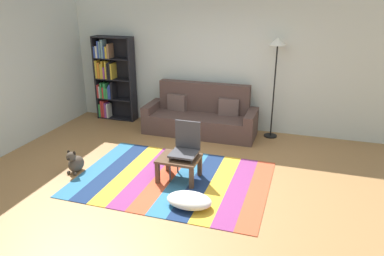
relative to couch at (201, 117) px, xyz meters
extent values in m
plane|color=#9E7042|center=(0.33, -2.02, -0.34)|extent=(14.00, 14.00, 0.00)
cube|color=silver|center=(0.33, 0.53, 1.01)|extent=(6.80, 0.10, 2.70)
cube|color=silver|center=(-3.07, -1.27, 1.01)|extent=(0.10, 5.50, 2.70)
cube|color=teal|center=(-1.15, -2.07, -0.33)|extent=(0.29, 2.10, 0.01)
cube|color=navy|center=(-0.86, -2.07, -0.33)|extent=(0.29, 2.10, 0.01)
cube|color=gold|center=(-0.57, -2.07, -0.33)|extent=(0.29, 2.10, 0.01)
cube|color=#843370|center=(-0.27, -2.07, -0.33)|extent=(0.29, 2.10, 0.01)
cube|color=#C64C2D|center=(0.02, -2.07, -0.33)|extent=(0.29, 2.10, 0.01)
cube|color=teal|center=(0.31, -2.07, -0.33)|extent=(0.29, 2.10, 0.01)
cube|color=navy|center=(0.60, -2.07, -0.33)|extent=(0.29, 2.10, 0.01)
cube|color=gold|center=(0.90, -2.07, -0.33)|extent=(0.29, 2.10, 0.01)
cube|color=#843370|center=(1.19, -2.07, -0.33)|extent=(0.29, 2.10, 0.01)
cube|color=#C64C2D|center=(1.48, -2.07, -0.33)|extent=(0.29, 2.10, 0.01)
cube|color=#4C3833|center=(0.00, -0.07, -0.14)|extent=(1.90, 0.80, 0.40)
cube|color=#4C3833|center=(0.00, 0.23, 0.36)|extent=(1.90, 0.20, 0.60)
cube|color=#4C3833|center=(-1.04, -0.07, -0.06)|extent=(0.18, 0.80, 0.56)
cube|color=#4C3833|center=(1.04, -0.07, -0.06)|extent=(0.18, 0.80, 0.56)
cube|color=brown|center=(-0.55, 0.11, 0.22)|extent=(0.42, 0.19, 0.36)
cube|color=brown|center=(0.55, 0.11, 0.22)|extent=(0.42, 0.19, 0.36)
cube|color=black|center=(-2.51, 0.28, 0.59)|extent=(0.04, 0.28, 1.85)
cube|color=black|center=(-1.64, 0.28, 0.59)|extent=(0.04, 0.28, 1.85)
cube|color=black|center=(-2.07, 0.41, 0.59)|extent=(0.90, 0.01, 1.85)
cube|color=black|center=(-2.07, 0.28, -0.32)|extent=(0.86, 0.28, 0.02)
cube|color=black|center=(-2.07, 0.28, 0.13)|extent=(0.86, 0.28, 0.02)
cube|color=black|center=(-2.07, 0.28, 0.59)|extent=(0.86, 0.28, 0.02)
cube|color=black|center=(-2.07, 0.28, 1.04)|extent=(0.86, 0.28, 0.02)
cube|color=black|center=(-2.07, 0.28, 1.49)|extent=(0.86, 0.28, 0.02)
cube|color=green|center=(-2.47, 0.26, -0.16)|extent=(0.04, 0.24, 0.30)
cube|color=red|center=(-2.42, 0.24, -0.11)|extent=(0.04, 0.18, 0.39)
cube|color=red|center=(-2.37, 0.26, -0.12)|extent=(0.04, 0.22, 0.38)
cube|color=purple|center=(-2.32, 0.25, -0.14)|extent=(0.05, 0.20, 0.34)
cube|color=silver|center=(-2.27, 0.24, -0.15)|extent=(0.04, 0.19, 0.32)
cube|color=red|center=(-2.47, 0.23, 0.30)|extent=(0.03, 0.16, 0.30)
cube|color=silver|center=(-2.43, 0.25, 0.28)|extent=(0.03, 0.21, 0.27)
cube|color=green|center=(-2.39, 0.27, 0.32)|extent=(0.04, 0.24, 0.35)
cube|color=red|center=(-2.34, 0.26, 0.27)|extent=(0.03, 0.22, 0.25)
cube|color=green|center=(-2.30, 0.24, 0.32)|extent=(0.05, 0.18, 0.34)
cube|color=green|center=(-2.24, 0.23, 0.27)|extent=(0.04, 0.16, 0.24)
cube|color=#334CB2|center=(-2.20, 0.25, 0.29)|extent=(0.03, 0.21, 0.28)
cube|color=#334CB2|center=(-2.17, 0.27, 0.31)|extent=(0.03, 0.25, 0.33)
cube|color=black|center=(-2.12, 0.27, 0.34)|extent=(0.04, 0.24, 0.39)
cube|color=gold|center=(-2.46, 0.23, 0.79)|extent=(0.05, 0.17, 0.39)
cube|color=orange|center=(-2.41, 0.23, 0.77)|extent=(0.05, 0.16, 0.35)
cube|color=gold|center=(-2.35, 0.27, 0.76)|extent=(0.04, 0.24, 0.33)
cube|color=gold|center=(-2.31, 0.25, 0.79)|extent=(0.03, 0.20, 0.39)
cube|color=purple|center=(-2.28, 0.23, 0.73)|extent=(0.04, 0.16, 0.26)
cube|color=gold|center=(-2.23, 0.25, 0.79)|extent=(0.04, 0.20, 0.39)
cube|color=black|center=(-2.18, 0.28, 0.77)|extent=(0.04, 0.26, 0.35)
cube|color=black|center=(-2.14, 0.25, 0.79)|extent=(0.03, 0.21, 0.38)
cube|color=gold|center=(-2.10, 0.27, 0.77)|extent=(0.03, 0.24, 0.34)
cube|color=#334CB2|center=(-2.47, 0.23, 1.17)|extent=(0.03, 0.17, 0.24)
cube|color=silver|center=(-2.42, 0.28, 1.18)|extent=(0.05, 0.26, 0.26)
cube|color=#334CB2|center=(-2.38, 0.27, 1.23)|extent=(0.03, 0.25, 0.36)
cube|color=#668C99|center=(-2.33, 0.25, 1.23)|extent=(0.04, 0.20, 0.36)
cube|color=#668C99|center=(-2.28, 0.24, 1.25)|extent=(0.05, 0.19, 0.39)
cube|color=#334CB2|center=(-2.23, 0.26, 1.18)|extent=(0.03, 0.22, 0.26)
cube|color=gold|center=(-2.18, 0.23, 1.18)|extent=(0.05, 0.17, 0.25)
cube|color=#8C6647|center=(-2.13, 0.26, 1.21)|extent=(0.05, 0.22, 0.31)
cube|color=#513826|center=(0.26, -2.05, 0.02)|extent=(0.62, 0.51, 0.04)
cube|color=#513826|center=(-0.01, -2.27, -0.16)|extent=(0.06, 0.06, 0.33)
cube|color=#513826|center=(0.53, -2.27, -0.16)|extent=(0.06, 0.06, 0.33)
cube|color=#513826|center=(-0.01, -1.84, -0.16)|extent=(0.06, 0.06, 0.33)
cube|color=#513826|center=(0.53, -1.84, -0.16)|extent=(0.06, 0.06, 0.33)
ellipsoid|color=white|center=(0.65, -2.75, -0.24)|extent=(0.62, 0.41, 0.18)
ellipsoid|color=#473D33|center=(-1.42, -2.30, -0.21)|extent=(0.22, 0.30, 0.26)
sphere|color=#473D33|center=(-1.42, -2.40, -0.03)|extent=(0.15, 0.15, 0.15)
ellipsoid|color=black|center=(-1.42, -2.46, -0.04)|extent=(0.06, 0.07, 0.05)
ellipsoid|color=black|center=(-1.47, -2.38, 0.02)|extent=(0.05, 0.04, 0.08)
ellipsoid|color=black|center=(-1.37, -2.38, 0.02)|extent=(0.05, 0.04, 0.08)
sphere|color=#473D33|center=(-1.48, -2.43, -0.31)|extent=(0.06, 0.06, 0.06)
sphere|color=#473D33|center=(-1.36, -2.43, -0.31)|extent=(0.06, 0.06, 0.06)
cylinder|color=black|center=(1.40, 0.22, -0.32)|extent=(0.26, 0.26, 0.02)
cylinder|color=black|center=(1.40, 0.22, 0.58)|extent=(0.03, 0.03, 1.79)
cone|color=white|center=(1.40, 0.22, 1.55)|extent=(0.32, 0.32, 0.14)
cube|color=black|center=(0.30, -2.09, 0.05)|extent=(0.12, 0.15, 0.02)
cube|color=#38383D|center=(0.33, -2.02, 0.10)|extent=(0.40, 0.40, 0.03)
cube|color=#38383D|center=(0.33, -1.84, 0.34)|extent=(0.40, 0.03, 0.44)
cylinder|color=#38383D|center=(0.16, -2.19, -0.12)|extent=(0.02, 0.02, 0.42)
cylinder|color=#38383D|center=(0.50, -2.19, -0.12)|extent=(0.02, 0.02, 0.42)
cylinder|color=#38383D|center=(0.16, -1.85, -0.12)|extent=(0.02, 0.02, 0.42)
cylinder|color=#38383D|center=(0.50, -1.85, -0.12)|extent=(0.02, 0.02, 0.42)
camera|label=1|loc=(2.00, -6.81, 2.40)|focal=34.28mm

